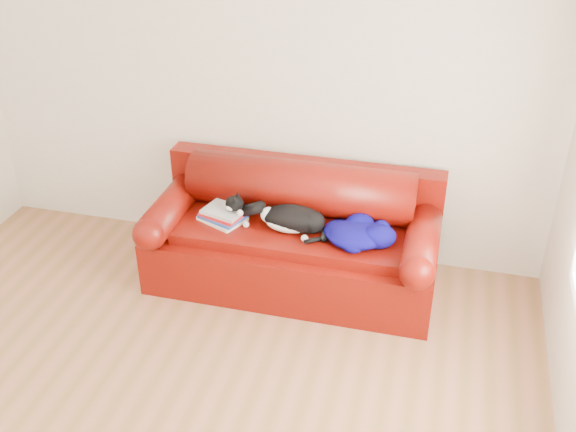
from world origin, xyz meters
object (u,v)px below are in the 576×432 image
(cat, at_px, (292,219))
(blanket, at_px, (358,233))
(sofa_base, at_px, (293,255))
(book_stack, at_px, (223,215))

(cat, bearing_deg, blanket, 5.55)
(sofa_base, xyz_separation_m, book_stack, (-0.51, -0.06, 0.31))
(sofa_base, height_order, cat, cat)
(sofa_base, xyz_separation_m, blanket, (0.49, -0.10, 0.33))
(sofa_base, bearing_deg, blanket, -11.05)
(sofa_base, bearing_deg, book_stack, -172.77)
(sofa_base, distance_m, blanket, 0.60)
(sofa_base, distance_m, cat, 0.36)
(book_stack, height_order, blanket, blanket)
(blanket, bearing_deg, cat, 176.91)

